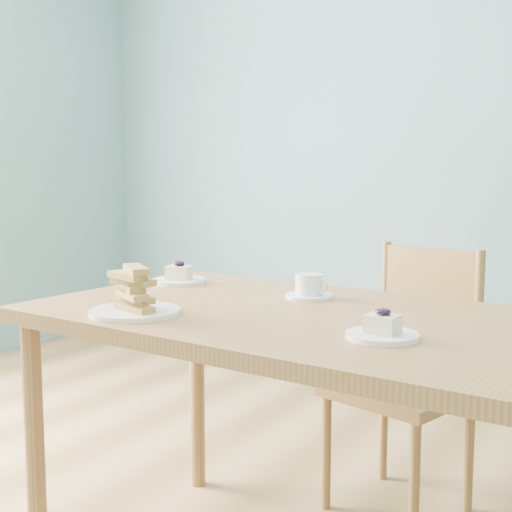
# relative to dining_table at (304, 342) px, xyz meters

# --- Properties ---
(room) EXTENTS (5.01, 5.01, 2.71)m
(room) POSITION_rel_dining_table_xyz_m (-0.19, -0.19, 0.68)
(room) COLOR #A1774B
(room) RESTS_ON ground
(dining_table) EXTENTS (1.43, 0.87, 0.74)m
(dining_table) POSITION_rel_dining_table_xyz_m (0.00, 0.00, 0.00)
(dining_table) COLOR olive
(dining_table) RESTS_ON ground
(dining_chair) EXTENTS (0.46, 0.45, 0.85)m
(dining_chair) POSITION_rel_dining_table_xyz_m (0.05, 0.61, -0.24)
(dining_chair) COLOR olive
(dining_chair) RESTS_ON ground
(cheesecake_plate_near) EXTENTS (0.15, 0.15, 0.07)m
(cheesecake_plate_near) POSITION_rel_dining_table_xyz_m (0.26, -0.15, 0.09)
(cheesecake_plate_near) COLOR white
(cheesecake_plate_near) RESTS_ON dining_table
(cheesecake_plate_far) EXTENTS (0.17, 0.17, 0.07)m
(cheesecake_plate_far) POSITION_rel_dining_table_xyz_m (-0.55, 0.20, 0.09)
(cheesecake_plate_far) COLOR white
(cheesecake_plate_far) RESTS_ON dining_table
(coffee_cup) EXTENTS (0.13, 0.13, 0.07)m
(coffee_cup) POSITION_rel_dining_table_xyz_m (-0.09, 0.19, 0.10)
(coffee_cup) COLOR white
(coffee_cup) RESTS_ON dining_table
(biscotti_plate) EXTENTS (0.22, 0.22, 0.12)m
(biscotti_plate) POSITION_rel_dining_table_xyz_m (-0.35, -0.23, 0.11)
(biscotti_plate) COLOR white
(biscotti_plate) RESTS_ON dining_table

